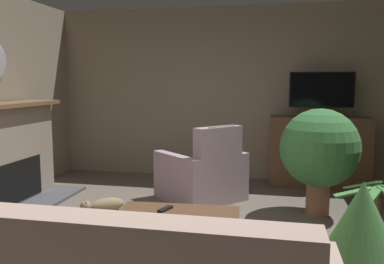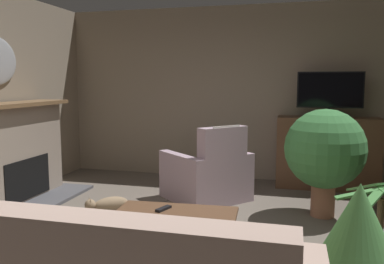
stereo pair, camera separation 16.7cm
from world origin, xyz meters
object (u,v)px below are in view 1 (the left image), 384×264
object	(u,v)px
television	(321,93)
cat	(104,205)
potted_plant_leafy_by_curtain	(377,235)
fireplace	(9,157)
tv_cabinet	(319,153)
tv_remote	(165,209)
potted_plant_on_hearth_side	(361,233)
potted_plant_tall_palm_by_window	(320,150)
armchair_near_window	(203,176)
coffee_table	(178,219)

from	to	relation	value
television	cat	size ratio (longest dim) A/B	1.50
potted_plant_leafy_by_curtain	fireplace	bearing A→B (deg)	170.88
tv_cabinet	cat	world-z (taller)	tv_cabinet
tv_remote	potted_plant_on_hearth_side	bearing A→B (deg)	-81.28
television	potted_plant_tall_palm_by_window	size ratio (longest dim) A/B	0.72
television	armchair_near_window	bearing A→B (deg)	-148.90
tv_cabinet	armchair_near_window	bearing A→B (deg)	-147.49
tv_cabinet	television	world-z (taller)	television
potted_plant_tall_palm_by_window	potted_plant_on_hearth_side	distance (m)	1.92
potted_plant_tall_palm_by_window	potted_plant_leafy_by_curtain	distance (m)	1.30
cat	potted_plant_on_hearth_side	bearing A→B (deg)	-28.57
potted_plant_tall_palm_by_window	cat	bearing A→B (deg)	-169.18
television	potted_plant_leafy_by_curtain	size ratio (longest dim) A/B	0.98
coffee_table	potted_plant_tall_palm_by_window	distance (m)	2.11
fireplace	cat	bearing A→B (deg)	-2.57
tv_cabinet	potted_plant_on_hearth_side	xyz separation A→B (m)	(-0.02, -3.20, -0.01)
television	potted_plant_tall_palm_by_window	bearing A→B (deg)	-95.80
tv_remote	potted_plant_leafy_by_curtain	size ratio (longest dim) A/B	0.18
potted_plant_tall_palm_by_window	tv_cabinet	bearing A→B (deg)	84.43
fireplace	coffee_table	distance (m)	2.78
coffee_table	tv_remote	size ratio (longest dim) A/B	6.25
fireplace	cat	size ratio (longest dim) A/B	2.88
tv_cabinet	potted_plant_tall_palm_by_window	xyz separation A→B (m)	(-0.13, -1.31, 0.27)
fireplace	potted_plant_leafy_by_curtain	world-z (taller)	fireplace
tv_cabinet	potted_plant_tall_palm_by_window	size ratio (longest dim) A/B	1.14
fireplace	coffee_table	size ratio (longest dim) A/B	1.65
tv_remote	cat	xyz separation A→B (m)	(-1.07, 1.10, -0.38)
coffee_table	potted_plant_on_hearth_side	xyz separation A→B (m)	(1.41, -0.27, 0.09)
tv_cabinet	cat	size ratio (longest dim) A/B	2.36
armchair_near_window	potted_plant_leafy_by_curtain	world-z (taller)	armchair_near_window
fireplace	tv_cabinet	size ratio (longest dim) A/B	1.22
potted_plant_tall_palm_by_window	potted_plant_leafy_by_curtain	world-z (taller)	potted_plant_tall_palm_by_window
potted_plant_leafy_by_curtain	armchair_near_window	bearing A→B (deg)	142.67
fireplace	tv_cabinet	distance (m)	4.29
tv_cabinet	potted_plant_tall_palm_by_window	bearing A→B (deg)	-95.57
fireplace	potted_plant_leafy_by_curtain	bearing A→B (deg)	-9.12
tv_cabinet	coffee_table	distance (m)	3.26
fireplace	potted_plant_tall_palm_by_window	distance (m)	3.82
potted_plant_tall_palm_by_window	fireplace	bearing A→B (deg)	-173.71
tv_remote	fireplace	bearing A→B (deg)	84.17
tv_cabinet	television	distance (m)	0.90
television	tv_cabinet	bearing A→B (deg)	90.00
tv_remote	coffee_table	bearing A→B (deg)	-87.60
potted_plant_leafy_by_curtain	potted_plant_on_hearth_side	distance (m)	0.91
tv_remote	cat	bearing A→B (deg)	64.43
tv_remote	potted_plant_leafy_by_curtain	xyz separation A→B (m)	(1.83, 0.49, -0.28)
tv_remote	potted_plant_on_hearth_side	xyz separation A→B (m)	(1.53, -0.31, 0.03)
armchair_near_window	tv_cabinet	bearing A→B (deg)	32.51
fireplace	potted_plant_tall_palm_by_window	world-z (taller)	fireplace
television	tv_remote	xyz separation A→B (m)	(-1.55, -2.84, -0.93)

